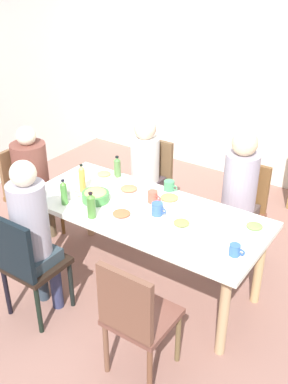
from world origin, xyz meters
name	(u,v)px	position (x,y,z in m)	size (l,w,h in m)	color
ground_plane	(144,282)	(0.00, 0.00, 0.00)	(5.97, 5.97, 0.00)	#8A6156
wall_back	(267,73)	(0.00, 2.43, 1.30)	(5.21, 0.12, 2.60)	silver
dining_table	(144,218)	(0.00, 0.00, 0.64)	(1.92, 0.83, 0.72)	white
chair_0	(27,188)	(-1.34, 0.00, 0.51)	(0.40, 0.40, 0.90)	brown
person_0	(32,173)	(-1.25, 0.00, 0.69)	(0.32, 0.32, 1.14)	brown
chair_1	(150,180)	(-0.48, 0.80, 0.51)	(0.40, 0.40, 0.90)	brown
person_1	(144,166)	(-0.48, 0.70, 0.70)	(0.30, 0.30, 1.17)	#46473E
chair_2	(241,207)	(0.48, 0.80, 0.51)	(0.40, 0.40, 0.90)	brown
person_2	(239,188)	(0.48, 0.71, 0.74)	(0.30, 0.30, 1.24)	brown
chair_3	(27,261)	(-0.48, -0.80, 0.51)	(0.40, 0.40, 0.90)	black
person_3	(32,229)	(-0.48, -0.71, 0.74)	(0.30, 0.30, 1.27)	#2A3642
chair_4	(135,315)	(0.48, -0.80, 0.51)	(0.40, 0.40, 0.90)	brown
plate_0	(129,190)	(-0.27, 0.17, 0.74)	(0.25, 0.25, 0.04)	silver
plate_1	(181,224)	(0.36, -0.05, 0.74)	(0.21, 0.21, 0.04)	#E8E9C2
plate_2	(169,199)	(0.09, 0.23, 0.74)	(0.26, 0.26, 0.04)	white
plate_3	(104,175)	(-0.62, 0.27, 0.74)	(0.21, 0.21, 0.04)	silver
plate_4	(122,215)	(-0.08, -0.19, 0.74)	(0.24, 0.24, 0.04)	white
plate_5	(254,228)	(0.81, 0.21, 0.74)	(0.21, 0.21, 0.04)	white
bowl_0	(96,196)	(-0.39, -0.11, 0.77)	(0.22, 0.22, 0.09)	#438843
cup_0	(39,193)	(-0.80, -0.33, 0.77)	(0.12, 0.08, 0.09)	#3D6196
cup_1	(235,250)	(0.83, -0.16, 0.76)	(0.11, 0.07, 0.08)	#36629B
cup_2	(169,186)	(0.01, 0.36, 0.77)	(0.12, 0.09, 0.10)	#499162
cup_3	(153,197)	(0.00, 0.13, 0.77)	(0.11, 0.08, 0.10)	#CA5643
cup_4	(157,209)	(0.13, -0.01, 0.77)	(0.12, 0.09, 0.10)	#3A61A4
cup_5	(213,243)	(0.67, -0.16, 0.76)	(0.11, 0.07, 0.08)	white
cup_6	(209,218)	(0.51, 0.11, 0.76)	(0.12, 0.08, 0.07)	white
cup_7	(71,193)	(-0.59, -0.17, 0.76)	(0.12, 0.08, 0.07)	white
bottle_0	(82,179)	(-0.58, -0.05, 0.84)	(0.05, 0.05, 0.25)	gold
bottle_1	(117,167)	(-0.52, 0.34, 0.81)	(0.06, 0.06, 0.19)	#50763E
bottle_2	(91,206)	(-0.26, -0.32, 0.82)	(0.06, 0.06, 0.21)	#477C34
bottle_3	(64,193)	(-0.56, -0.29, 0.82)	(0.05, 0.05, 0.21)	#47883A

